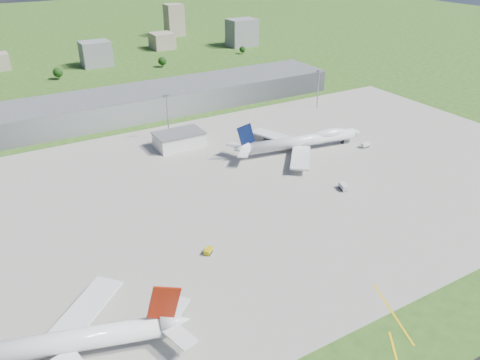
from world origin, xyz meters
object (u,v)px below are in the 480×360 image
airliner_red_twin (60,344)px  airliner_blue_quad (303,141)px  tug_yellow (208,251)px  van_white_far (365,145)px  van_white_near (343,187)px

airliner_red_twin → airliner_blue_quad: size_ratio=0.94×
tug_yellow → van_white_far: size_ratio=0.86×
airliner_blue_quad → tug_yellow: (-87.93, -59.11, -4.63)m
tug_yellow → van_white_near: (77.04, 12.75, 0.40)m
airliner_red_twin → tug_yellow: (57.33, 23.22, -4.45)m
van_white_near → airliner_blue_quad: bearing=3.7°
airliner_red_twin → tug_yellow: size_ratio=16.11×
van_white_far → airliner_blue_quad: bearing=151.2°
airliner_red_twin → van_white_near: bearing=-147.9°
airliner_blue_quad → airliner_red_twin: bearing=-141.3°
airliner_red_twin → van_white_near: 139.17m
airliner_blue_quad → van_white_near: bearing=-94.1°
van_white_near → van_white_far: bearing=-37.2°
tug_yellow → van_white_near: size_ratio=0.75×
airliner_blue_quad → van_white_far: (33.22, -14.56, -4.32)m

